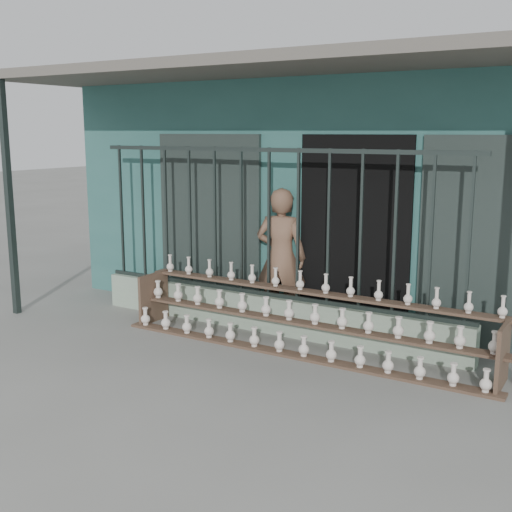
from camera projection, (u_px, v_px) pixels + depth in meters
The scene contains 6 objects.
ground at pixel (208, 363), 6.85m from camera, with size 60.00×60.00×0.00m, color slate.
workshop_building at pixel (361, 184), 10.10m from camera, with size 7.40×6.60×3.21m.
parapet_wall at pixel (268, 314), 7.90m from camera, with size 5.00×0.20×0.45m, color #8EA48C.
security_fence at pixel (269, 223), 7.69m from camera, with size 5.00×0.04×1.80m.
shelf_rack at pixel (301, 319), 7.19m from camera, with size 4.50×0.68×0.85m.
elderly_woman at pixel (281, 257), 8.07m from camera, with size 0.64×0.42×1.75m, color brown.
Camera 1 is at (3.78, -5.32, 2.44)m, focal length 45.00 mm.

